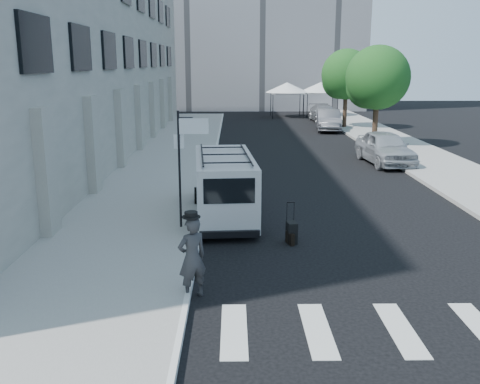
{
  "coord_description": "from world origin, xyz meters",
  "views": [
    {
      "loc": [
        -1.0,
        -12.33,
        5.0
      ],
      "look_at": [
        -0.81,
        2.9,
        1.3
      ],
      "focal_mm": 40.0,
      "sensor_mm": 36.0,
      "label": 1
    }
  ],
  "objects_px": {
    "businessman": "(192,258)",
    "parked_car_b": "(329,120)",
    "cargo_van": "(224,185)",
    "parked_car_c": "(324,113)",
    "suitcase": "(292,232)",
    "briefcase": "(290,238)",
    "parked_car_a": "(385,148)"
  },
  "relations": [
    {
      "from": "businessman",
      "to": "suitcase",
      "type": "bearing_deg",
      "value": -156.91
    },
    {
      "from": "parked_car_b",
      "to": "briefcase",
      "type": "bearing_deg",
      "value": -95.56
    },
    {
      "from": "suitcase",
      "to": "parked_car_c",
      "type": "relative_size",
      "value": 0.23
    },
    {
      "from": "businessman",
      "to": "parked_car_a",
      "type": "xyz_separation_m",
      "value": [
        8.55,
        15.73,
        -0.08
      ]
    },
    {
      "from": "businessman",
      "to": "parked_car_a",
      "type": "relative_size",
      "value": 0.37
    },
    {
      "from": "businessman",
      "to": "cargo_van",
      "type": "distance_m",
      "value": 6.22
    },
    {
      "from": "cargo_van",
      "to": "parked_car_c",
      "type": "height_order",
      "value": "cargo_van"
    },
    {
      "from": "suitcase",
      "to": "briefcase",
      "type": "bearing_deg",
      "value": -121.67
    },
    {
      "from": "cargo_van",
      "to": "parked_car_b",
      "type": "bearing_deg",
      "value": 67.97
    },
    {
      "from": "parked_car_b",
      "to": "parked_car_c",
      "type": "relative_size",
      "value": 0.95
    },
    {
      "from": "businessman",
      "to": "parked_car_b",
      "type": "bearing_deg",
      "value": -137.19
    },
    {
      "from": "suitcase",
      "to": "parked_car_b",
      "type": "relative_size",
      "value": 0.24
    },
    {
      "from": "parked_car_b",
      "to": "parked_car_a",
      "type": "bearing_deg",
      "value": -81.3
    },
    {
      "from": "cargo_van",
      "to": "parked_car_b",
      "type": "xyz_separation_m",
      "value": [
        7.46,
        23.09,
        -0.31
      ]
    },
    {
      "from": "briefcase",
      "to": "parked_car_a",
      "type": "bearing_deg",
      "value": 48.56
    },
    {
      "from": "cargo_van",
      "to": "parked_car_b",
      "type": "relative_size",
      "value": 1.18
    },
    {
      "from": "parked_car_c",
      "to": "parked_car_b",
      "type": "bearing_deg",
      "value": -98.07
    },
    {
      "from": "cargo_van",
      "to": "parked_car_b",
      "type": "height_order",
      "value": "cargo_van"
    },
    {
      "from": "briefcase",
      "to": "parked_car_c",
      "type": "xyz_separation_m",
      "value": [
        6.21,
        31.94,
        0.56
      ]
    },
    {
      "from": "suitcase",
      "to": "parked_car_a",
      "type": "height_order",
      "value": "parked_car_a"
    },
    {
      "from": "briefcase",
      "to": "suitcase",
      "type": "xyz_separation_m",
      "value": [
        0.06,
        0.13,
        0.14
      ]
    },
    {
      "from": "briefcase",
      "to": "suitcase",
      "type": "distance_m",
      "value": 0.2
    },
    {
      "from": "suitcase",
      "to": "parked_car_b",
      "type": "distance_m",
      "value": 26.24
    },
    {
      "from": "businessman",
      "to": "parked_car_b",
      "type": "height_order",
      "value": "businessman"
    },
    {
      "from": "suitcase",
      "to": "cargo_van",
      "type": "distance_m",
      "value": 3.32
    },
    {
      "from": "briefcase",
      "to": "parked_car_a",
      "type": "relative_size",
      "value": 0.09
    },
    {
      "from": "businessman",
      "to": "briefcase",
      "type": "height_order",
      "value": "businessman"
    },
    {
      "from": "briefcase",
      "to": "suitcase",
      "type": "bearing_deg",
      "value": 51.6
    },
    {
      "from": "briefcase",
      "to": "parked_car_a",
      "type": "distance_m",
      "value": 13.67
    },
    {
      "from": "cargo_van",
      "to": "parked_car_c",
      "type": "bearing_deg",
      "value": 70.38
    },
    {
      "from": "parked_car_a",
      "to": "parked_car_c",
      "type": "bearing_deg",
      "value": 85.11
    },
    {
      "from": "businessman",
      "to": "parked_car_c",
      "type": "distance_m",
      "value": 36.49
    }
  ]
}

